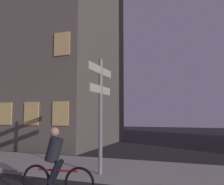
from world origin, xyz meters
name	(u,v)px	position (x,y,z in m)	size (l,w,h in m)	color
sidewalk_kerb	(106,169)	(0.00, 7.22, 0.07)	(40.00, 3.07, 0.14)	#9E9991
signpost	(101,104)	(0.22, 6.15, 2.26)	(0.12, 1.75, 3.51)	gray
cyclist	(56,164)	(-0.14, 4.31, 0.75)	(1.81, 0.37, 1.61)	black
building_left_block	(51,0)	(-6.86, 13.50, 10.32)	(8.73, 7.83, 20.64)	#6B6056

